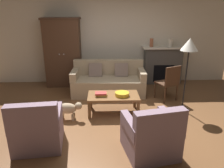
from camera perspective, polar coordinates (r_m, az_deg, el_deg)
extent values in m
plane|color=brown|center=(4.67, 0.87, -9.01)|extent=(9.60, 9.60, 0.00)
cube|color=silver|center=(6.71, -0.23, 12.34)|extent=(7.20, 0.10, 2.80)
cube|color=#4C4947|center=(6.86, 12.96, 4.68)|extent=(1.10, 0.36, 1.08)
cube|color=black|center=(6.74, 13.22, 2.64)|extent=(0.60, 0.01, 0.52)
cube|color=white|center=(6.72, 13.36, 9.26)|extent=(1.26, 0.48, 0.04)
cube|color=#472D1E|center=(6.56, -12.56, 7.72)|extent=(1.00, 0.52, 1.90)
cube|color=#3C271A|center=(6.44, -13.21, 16.26)|extent=(1.06, 0.55, 0.06)
sphere|color=#ADAFB5|center=(6.30, -13.55, 7.52)|extent=(0.04, 0.04, 0.04)
sphere|color=#ADAFB5|center=(6.27, -12.47, 7.56)|extent=(0.04, 0.04, 0.04)
cube|color=tan|center=(5.89, -0.94, -0.48)|extent=(1.92, 0.90, 0.44)
cube|color=tan|center=(6.09, -0.93, 4.42)|extent=(1.90, 0.24, 0.42)
cube|color=tan|center=(5.86, -9.60, 2.54)|extent=(0.18, 0.80, 0.22)
cube|color=tan|center=(5.85, 7.71, 2.59)|extent=(0.18, 0.80, 0.22)
cube|color=#7F6B60|center=(5.98, -4.31, 3.68)|extent=(0.37, 0.20, 0.37)
cube|color=#7F6B60|center=(5.97, 2.43, 3.70)|extent=(0.37, 0.20, 0.37)
cube|color=brown|center=(4.76, 0.35, -3.15)|extent=(1.10, 0.60, 0.05)
cube|color=brown|center=(4.62, -5.89, -6.87)|extent=(0.06, 0.06, 0.37)
cube|color=brown|center=(4.66, 6.80, -6.65)|extent=(0.06, 0.06, 0.37)
cube|color=brown|center=(5.09, -5.55, -4.28)|extent=(0.06, 0.06, 0.37)
cube|color=brown|center=(5.13, 5.93, -4.11)|extent=(0.06, 0.06, 0.37)
cylinder|color=gold|center=(4.71, 2.63, -2.63)|extent=(0.30, 0.30, 0.08)
cube|color=gold|center=(4.71, -2.75, -2.85)|extent=(0.25, 0.19, 0.04)
cube|color=#B73833|center=(4.69, -2.92, -2.44)|extent=(0.24, 0.17, 0.04)
cylinder|color=#A86042|center=(6.61, 10.22, 10.54)|extent=(0.10, 0.10, 0.24)
cylinder|color=beige|center=(6.75, 14.94, 10.32)|extent=(0.13, 0.13, 0.23)
cube|color=gray|center=(3.98, -18.49, -12.05)|extent=(0.84, 0.84, 0.42)
cube|color=gray|center=(3.51, -20.06, -8.50)|extent=(0.77, 0.24, 0.46)
cube|color=gray|center=(3.78, -14.03, -7.95)|extent=(0.20, 0.71, 0.20)
cube|color=gray|center=(3.91, -23.77, -8.15)|extent=(0.20, 0.71, 0.20)
cube|color=gray|center=(3.66, 9.71, -14.21)|extent=(0.90, 0.90, 0.42)
cube|color=gray|center=(3.20, 12.35, -10.53)|extent=(0.78, 0.31, 0.46)
cube|color=gray|center=(3.64, 14.83, -9.19)|extent=(0.26, 0.71, 0.20)
cube|color=gray|center=(3.40, 4.79, -10.75)|extent=(0.26, 0.71, 0.20)
cube|color=#472D1E|center=(5.63, 13.96, 0.22)|extent=(0.59, 0.59, 0.04)
cylinder|color=#472D1E|center=(5.95, 13.98, -1.01)|extent=(0.04, 0.04, 0.41)
cylinder|color=#472D1E|center=(5.72, 11.10, -1.64)|extent=(0.04, 0.04, 0.41)
cylinder|color=#472D1E|center=(5.70, 16.47, -2.18)|extent=(0.04, 0.04, 0.41)
cylinder|color=#472D1E|center=(5.45, 13.56, -2.89)|extent=(0.04, 0.04, 0.41)
cube|color=#472D1E|center=(5.41, 15.54, 2.06)|extent=(0.41, 0.22, 0.45)
cylinder|color=black|center=(5.30, 17.75, -6.25)|extent=(0.26, 0.26, 0.02)
cylinder|color=black|center=(5.05, 18.52, 0.72)|extent=(0.03, 0.03, 1.38)
cone|color=white|center=(4.87, 19.53, 9.69)|extent=(0.36, 0.36, 0.26)
ellipsoid|color=tan|center=(4.63, -11.60, -6.21)|extent=(0.42, 0.23, 0.22)
sphere|color=tan|center=(4.56, -8.71, -5.65)|extent=(0.15, 0.15, 0.15)
cylinder|color=tan|center=(4.73, -9.87, -7.95)|extent=(0.06, 0.06, 0.14)
cylinder|color=tan|center=(4.64, -10.16, -8.57)|extent=(0.06, 0.06, 0.14)
cylinder|color=tan|center=(4.79, -12.70, -7.81)|extent=(0.06, 0.06, 0.14)
cylinder|color=tan|center=(4.70, -13.04, -8.42)|extent=(0.06, 0.06, 0.14)
sphere|color=tan|center=(4.69, -14.36, -5.87)|extent=(0.06, 0.06, 0.06)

